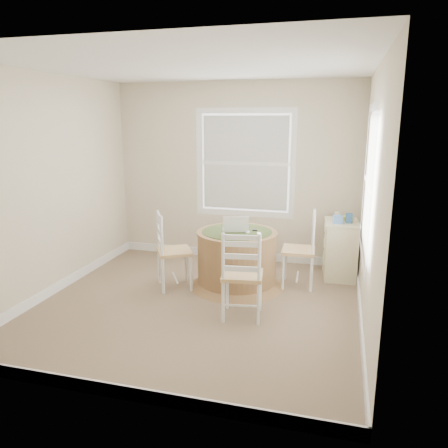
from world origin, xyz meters
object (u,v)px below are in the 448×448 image
(chair_left, at_px, (174,251))
(chair_near, at_px, (242,275))
(round_table, at_px, (237,256))
(corner_chest, at_px, (340,249))
(laptop, at_px, (235,229))
(chair_right, at_px, (299,250))

(chair_left, bearing_deg, chair_near, -151.18)
(round_table, distance_m, corner_chest, 1.41)
(chair_near, height_order, laptop, chair_near)
(round_table, bearing_deg, chair_left, -175.58)
(round_table, distance_m, chair_near, 0.89)
(round_table, xyz_separation_m, laptop, (-0.03, 0.02, 0.35))
(round_table, height_order, chair_left, chair_left)
(chair_near, relative_size, laptop, 2.51)
(round_table, height_order, corner_chest, corner_chest)
(round_table, height_order, chair_near, chair_near)
(round_table, xyz_separation_m, corner_chest, (1.25, 0.66, -0.00))
(round_table, height_order, chair_right, chair_right)
(round_table, distance_m, chair_left, 0.79)
(chair_right, bearing_deg, round_table, -77.42)
(chair_right, height_order, laptop, chair_right)
(chair_left, xyz_separation_m, chair_near, (1.01, -0.60, 0.00))
(laptop, bearing_deg, chair_near, 91.28)
(chair_right, xyz_separation_m, corner_chest, (0.51, 0.45, -0.09))
(chair_right, xyz_separation_m, laptop, (-0.77, -0.19, 0.27))
(laptop, height_order, corner_chest, laptop)
(round_table, relative_size, laptop, 3.13)
(chair_near, relative_size, corner_chest, 1.23)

